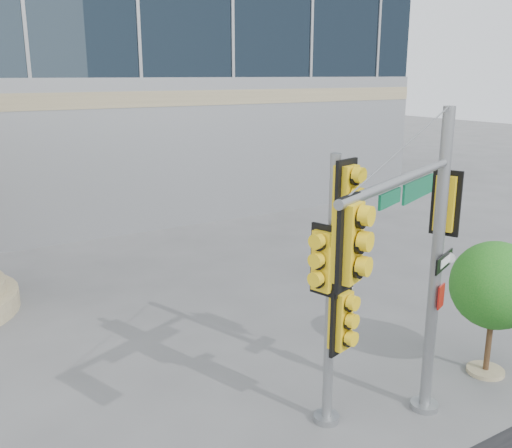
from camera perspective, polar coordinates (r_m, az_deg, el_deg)
ground at (r=11.20m, az=7.11°, el=-18.53°), size 120.00×120.00×0.00m
main_signal_pole at (r=9.48m, az=16.01°, el=-2.03°), size 4.11×2.07×5.62m
secondary_signal_pole at (r=9.69m, az=7.92°, el=-4.99°), size 0.91×0.65×4.90m
street_tree at (r=12.68m, az=22.81°, el=-5.95°), size 1.85×1.80×2.88m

